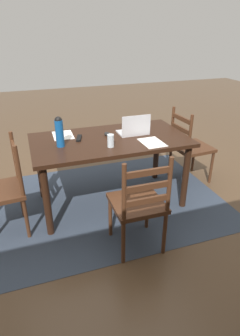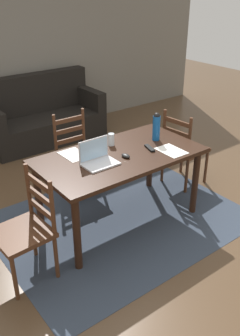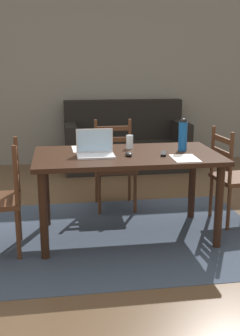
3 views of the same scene
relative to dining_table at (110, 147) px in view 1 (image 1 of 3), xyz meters
name	(u,v)px [view 1 (image 1 of 3)]	position (x,y,z in m)	size (l,w,h in m)	color
ground_plane	(111,201)	(0.00, 0.00, -0.68)	(14.00, 14.00, 0.00)	brown
area_rug	(111,200)	(0.00, 0.00, -0.68)	(2.51, 1.94, 0.01)	#333D4C
dining_table	(110,147)	(0.00, 0.00, 0.00)	(1.63, 0.89, 0.78)	black
chair_left_near	(190,147)	(-1.11, -0.17, -0.22)	(0.47, 0.47, 0.95)	#4C2B19
chair_right_far	(3,190)	(1.11, 0.17, -0.22)	(0.48, 0.48, 0.95)	#4C2B19
chair_far_head	(139,204)	(0.00, 0.81, -0.22)	(0.45, 0.45, 0.95)	#4C2B19
laptop	(134,129)	(-0.28, -0.03, 0.16)	(0.32, 0.22, 0.23)	silver
water_bottle	(59,131)	(0.52, 0.05, 0.25)	(0.08, 0.08, 0.30)	#145199
drinking_glass	(111,141)	(0.06, 0.22, 0.16)	(0.07, 0.07, 0.13)	silver
computer_mouse	(108,134)	(0.00, -0.10, 0.11)	(0.06, 0.10, 0.03)	black
tv_remote	(79,138)	(0.31, -0.09, 0.11)	(0.04, 0.17, 0.02)	black
paper_stack_left	(63,135)	(0.45, -0.25, 0.10)	(0.21, 0.30, 0.00)	white
paper_stack_right	(152,142)	(-0.37, 0.26, 0.10)	(0.21, 0.30, 0.00)	white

